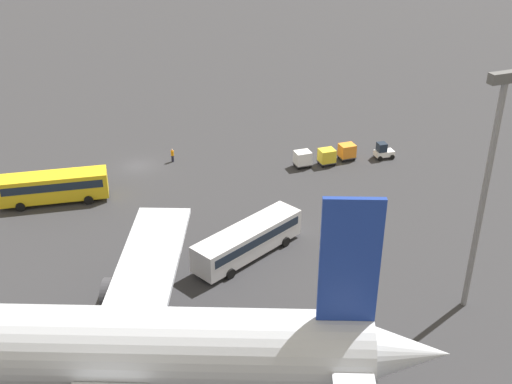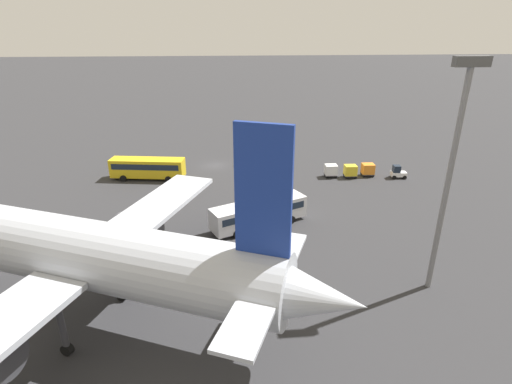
{
  "view_description": "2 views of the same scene",
  "coord_description": "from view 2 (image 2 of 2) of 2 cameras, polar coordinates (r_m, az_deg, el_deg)",
  "views": [
    {
      "loc": [
        12.58,
        72.48,
        34.32
      ],
      "look_at": [
        -7.86,
        20.12,
        4.71
      ],
      "focal_mm": 45.0,
      "sensor_mm": 36.0,
      "label": 1
    },
    {
      "loc": [
        -1.27,
        67.45,
        22.57
      ],
      "look_at": [
        -5.77,
        17.83,
        2.01
      ],
      "focal_mm": 28.0,
      "sensor_mm": 36.0,
      "label": 2
    }
  ],
  "objects": [
    {
      "name": "ground_plane",
      "position": [
        71.14,
        -5.94,
        3.8
      ],
      "size": [
        600.0,
        600.0,
        0.0
      ],
      "primitive_type": "plane",
      "color": "#2D2D30"
    },
    {
      "name": "cargo_cart_white",
      "position": [
        65.92,
        10.66,
        3.1
      ],
      "size": [
        2.05,
        1.74,
        2.06
      ],
      "rotation": [
        0.0,
        0.0,
        -0.03
      ],
      "color": "#38383D",
      "rests_on": "ground"
    },
    {
      "name": "baggage_tug",
      "position": [
        68.48,
        19.59,
        2.67
      ],
      "size": [
        2.51,
        1.83,
        2.1
      ],
      "rotation": [
        0.0,
        0.0,
        -0.1
      ],
      "color": "white",
      "rests_on": "ground"
    },
    {
      "name": "airplane",
      "position": [
        34.06,
        -24.94,
        -7.72
      ],
      "size": [
        42.75,
        36.46,
        17.71
      ],
      "rotation": [
        0.0,
        0.0,
        -0.4
      ],
      "color": "#B2B7C1",
      "rests_on": "ground"
    },
    {
      "name": "cargo_cart_yellow",
      "position": [
        66.35,
        13.33,
        3.0
      ],
      "size": [
        2.05,
        1.74,
        2.06
      ],
      "rotation": [
        0.0,
        0.0,
        -0.03
      ],
      "color": "#38383D",
      "rests_on": "ground"
    },
    {
      "name": "shuttle_bus_far",
      "position": [
        48.51,
        0.44,
        -2.83
      ],
      "size": [
        12.3,
        7.72,
        3.11
      ],
      "rotation": [
        0.0,
        0.0,
        0.43
      ],
      "color": "silver",
      "rests_on": "ground"
    },
    {
      "name": "cargo_cart_orange",
      "position": [
        67.78,
        15.69,
        3.18
      ],
      "size": [
        2.05,
        1.74,
        2.06
      ],
      "rotation": [
        0.0,
        0.0,
        -0.03
      ],
      "color": "#38383D",
      "rests_on": "ground"
    },
    {
      "name": "worker_person",
      "position": [
        70.66,
        -2.46,
        4.51
      ],
      "size": [
        0.38,
        0.38,
        1.74
      ],
      "color": "#1E1E2D",
      "rests_on": "ground"
    },
    {
      "name": "shuttle_bus_near",
      "position": [
        66.11,
        -15.22,
        3.47
      ],
      "size": [
        11.95,
        4.57,
        3.31
      ],
      "rotation": [
        0.0,
        0.0,
        -0.15
      ],
      "color": "gold",
      "rests_on": "ground"
    },
    {
      "name": "light_pole",
      "position": [
        36.81,
        26.24,
        4.02
      ],
      "size": [
        2.8,
        0.7,
        20.63
      ],
      "color": "slate",
      "rests_on": "ground"
    }
  ]
}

